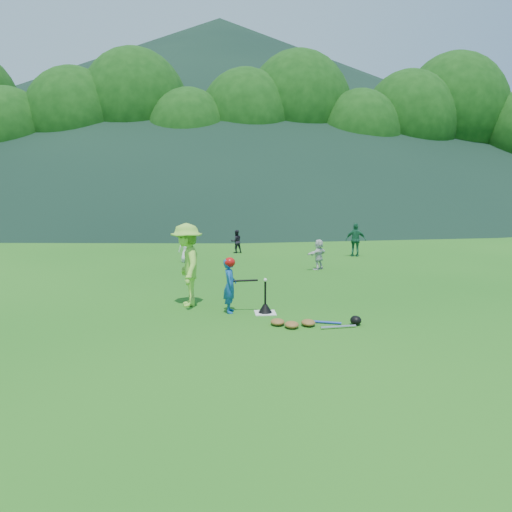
{
  "coord_description": "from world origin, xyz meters",
  "views": [
    {
      "loc": [
        -1.04,
        -10.47,
        2.76
      ],
      "look_at": [
        0.0,
        2.5,
        0.9
      ],
      "focal_mm": 35.0,
      "sensor_mm": 36.0,
      "label": 1
    }
  ],
  "objects_px": {
    "home_plate": "(265,313)",
    "fielder_d": "(319,254)",
    "adult_coach": "(187,265)",
    "fielder_a": "(186,247)",
    "fielder_b": "(236,241)",
    "fielder_c": "(356,240)",
    "batter_child": "(230,286)",
    "equipment_pile": "(309,323)",
    "batting_tee": "(265,308)"
  },
  "relations": [
    {
      "from": "home_plate",
      "to": "adult_coach",
      "type": "height_order",
      "value": "adult_coach"
    },
    {
      "from": "fielder_b",
      "to": "equipment_pile",
      "type": "bearing_deg",
      "value": 79.22
    },
    {
      "from": "fielder_a",
      "to": "fielder_c",
      "type": "relative_size",
      "value": 0.85
    },
    {
      "from": "home_plate",
      "to": "equipment_pile",
      "type": "height_order",
      "value": "equipment_pile"
    },
    {
      "from": "fielder_d",
      "to": "equipment_pile",
      "type": "height_order",
      "value": "fielder_d"
    },
    {
      "from": "fielder_d",
      "to": "batting_tee",
      "type": "height_order",
      "value": "fielder_d"
    },
    {
      "from": "fielder_a",
      "to": "equipment_pile",
      "type": "xyz_separation_m",
      "value": [
        2.88,
        -8.49,
        -0.49
      ]
    },
    {
      "from": "fielder_c",
      "to": "home_plate",
      "type": "bearing_deg",
      "value": 74.45
    },
    {
      "from": "home_plate",
      "to": "equipment_pile",
      "type": "relative_size",
      "value": 0.25
    },
    {
      "from": "home_plate",
      "to": "fielder_d",
      "type": "height_order",
      "value": "fielder_d"
    },
    {
      "from": "adult_coach",
      "to": "fielder_a",
      "type": "bearing_deg",
      "value": 175.72
    },
    {
      "from": "batting_tee",
      "to": "equipment_pile",
      "type": "relative_size",
      "value": 0.38
    },
    {
      "from": "batter_child",
      "to": "fielder_d",
      "type": "height_order",
      "value": "batter_child"
    },
    {
      "from": "batting_tee",
      "to": "fielder_c",
      "type": "bearing_deg",
      "value": 62.47
    },
    {
      "from": "equipment_pile",
      "to": "batter_child",
      "type": "bearing_deg",
      "value": 141.86
    },
    {
      "from": "home_plate",
      "to": "fielder_a",
      "type": "bearing_deg",
      "value": 105.92
    },
    {
      "from": "fielder_d",
      "to": "fielder_b",
      "type": "bearing_deg",
      "value": -103.39
    },
    {
      "from": "adult_coach",
      "to": "fielder_b",
      "type": "height_order",
      "value": "adult_coach"
    },
    {
      "from": "adult_coach",
      "to": "fielder_a",
      "type": "distance_m",
      "value": 6.62
    },
    {
      "from": "fielder_c",
      "to": "equipment_pile",
      "type": "distance_m",
      "value": 10.05
    },
    {
      "from": "fielder_b",
      "to": "fielder_c",
      "type": "relative_size",
      "value": 0.73
    },
    {
      "from": "batter_child",
      "to": "fielder_c",
      "type": "height_order",
      "value": "fielder_c"
    },
    {
      "from": "home_plate",
      "to": "fielder_c",
      "type": "bearing_deg",
      "value": 62.47
    },
    {
      "from": "fielder_b",
      "to": "fielder_c",
      "type": "xyz_separation_m",
      "value": [
        4.57,
        -1.39,
        0.18
      ]
    },
    {
      "from": "adult_coach",
      "to": "fielder_b",
      "type": "relative_size",
      "value": 2.02
    },
    {
      "from": "batter_child",
      "to": "fielder_b",
      "type": "xyz_separation_m",
      "value": [
        0.53,
        9.57,
        -0.12
      ]
    },
    {
      "from": "fielder_c",
      "to": "fielder_d",
      "type": "bearing_deg",
      "value": 66.26
    },
    {
      "from": "fielder_b",
      "to": "home_plate",
      "type": "bearing_deg",
      "value": 75.33
    },
    {
      "from": "adult_coach",
      "to": "home_plate",
      "type": "bearing_deg",
      "value": 55.7
    },
    {
      "from": "fielder_c",
      "to": "batting_tee",
      "type": "relative_size",
      "value": 1.91
    },
    {
      "from": "adult_coach",
      "to": "fielder_d",
      "type": "height_order",
      "value": "adult_coach"
    },
    {
      "from": "adult_coach",
      "to": "batter_child",
      "type": "bearing_deg",
      "value": 45.86
    },
    {
      "from": "fielder_b",
      "to": "fielder_d",
      "type": "distance_m",
      "value": 4.92
    },
    {
      "from": "fielder_b",
      "to": "batter_child",
      "type": "bearing_deg",
      "value": 70.81
    },
    {
      "from": "adult_coach",
      "to": "equipment_pile",
      "type": "relative_size",
      "value": 1.06
    },
    {
      "from": "adult_coach",
      "to": "fielder_c",
      "type": "xyz_separation_m",
      "value": [
        6.05,
        7.48,
        -0.3
      ]
    },
    {
      "from": "batter_child",
      "to": "fielder_a",
      "type": "height_order",
      "value": "batter_child"
    },
    {
      "from": "batter_child",
      "to": "batting_tee",
      "type": "xyz_separation_m",
      "value": [
        0.76,
        -0.15,
        -0.46
      ]
    },
    {
      "from": "fielder_a",
      "to": "fielder_d",
      "type": "distance_m",
      "value": 4.84
    },
    {
      "from": "adult_coach",
      "to": "fielder_d",
      "type": "distance_m",
      "value": 6.15
    },
    {
      "from": "fielder_c",
      "to": "fielder_b",
      "type": "bearing_deg",
      "value": -4.9
    },
    {
      "from": "fielder_b",
      "to": "equipment_pile",
      "type": "height_order",
      "value": "fielder_b"
    },
    {
      "from": "equipment_pile",
      "to": "fielder_c",
      "type": "bearing_deg",
      "value": 69.06
    },
    {
      "from": "fielder_b",
      "to": "equipment_pile",
      "type": "relative_size",
      "value": 0.52
    },
    {
      "from": "fielder_d",
      "to": "equipment_pile",
      "type": "distance_m",
      "value": 6.73
    },
    {
      "from": "adult_coach",
      "to": "equipment_pile",
      "type": "xyz_separation_m",
      "value": [
        2.47,
        -1.89,
        -0.88
      ]
    },
    {
      "from": "home_plate",
      "to": "fielder_b",
      "type": "relative_size",
      "value": 0.48
    },
    {
      "from": "batter_child",
      "to": "fielder_a",
      "type": "bearing_deg",
      "value": 13.86
    },
    {
      "from": "fielder_b",
      "to": "fielder_c",
      "type": "bearing_deg",
      "value": 147.11
    },
    {
      "from": "batter_child",
      "to": "batting_tee",
      "type": "distance_m",
      "value": 0.9
    }
  ]
}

